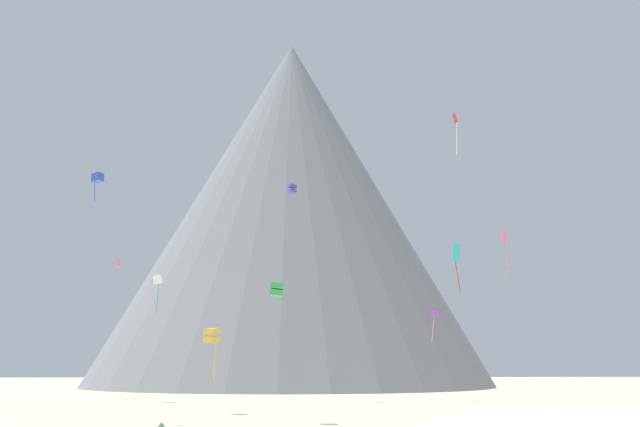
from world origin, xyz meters
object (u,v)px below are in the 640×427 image
kite_white_low (158,285)px  kite_blue_mid (98,178)px  kite_pink_mid (118,263)px  kite_gold_low (212,336)px  rock_massif (289,217)px  kite_green_low (277,290)px  kite_violet_low (434,314)px  kite_red_high (455,125)px  kite_indigo_mid (292,189)px  bush_scatter_east (510,423)px  kite_rainbow_mid (505,244)px  kite_teal_low (457,259)px

kite_white_low → kite_blue_mid: kite_blue_mid is taller
kite_pink_mid → kite_gold_low: kite_pink_mid is taller
rock_massif → kite_green_low: 86.60m
kite_blue_mid → kite_violet_low: bearing=-72.2°
kite_white_low → kite_gold_low: bearing=164.6°
kite_red_high → kite_indigo_mid: 19.54m
kite_white_low → kite_green_low: kite_white_low is taller
bush_scatter_east → kite_violet_low: bearing=84.8°
kite_rainbow_mid → kite_teal_low: bearing=75.0°
kite_pink_mid → kite_rainbow_mid: size_ratio=0.18×
kite_green_low → kite_blue_mid: 41.39m
rock_massif → kite_violet_low: bearing=-74.2°
kite_red_high → kite_rainbow_mid: kite_red_high is taller
kite_gold_low → kite_indigo_mid: bearing=-73.6°
bush_scatter_east → kite_teal_low: 17.86m
kite_teal_low → kite_indigo_mid: bearing=-161.8°
kite_violet_low → kite_blue_mid: (-38.22, 2.46, 15.64)m
kite_pink_mid → kite_indigo_mid: 20.98m
rock_massif → kite_blue_mid: size_ratio=29.42×
kite_teal_low → kite_indigo_mid: size_ratio=3.61×
kite_white_low → kite_gold_low: (7.30, -16.85, -5.89)m
kite_pink_mid → kite_gold_low: 25.32m
rock_massif → kite_teal_low: bearing=-80.9°
bush_scatter_east → kite_pink_mid: bearing=130.3°
kite_red_high → kite_blue_mid: 41.15m
bush_scatter_east → kite_teal_low: bearing=88.2°
kite_violet_low → kite_gold_low: 30.33m
kite_indigo_mid → kite_blue_mid: kite_blue_mid is taller
kite_white_low → kite_indigo_mid: size_ratio=3.67×
kite_teal_low → rock_massif: bearing=178.6°
kite_indigo_mid → kite_gold_low: (-6.84, -20.06, -17.29)m
kite_pink_mid → kite_violet_low: 35.40m
kite_white_low → kite_violet_low: 30.23m
kite_green_low → kite_gold_low: kite_green_low is taller
kite_pink_mid → kite_red_high: bearing=-34.2°
kite_white_low → kite_red_high: kite_red_high is taller
kite_green_low → kite_violet_low: (17.35, 29.54, 0.28)m
kite_green_low → kite_violet_low: bearing=-29.9°
kite_red_high → kite_blue_mid: kite_red_high is taller
kite_teal_low → kite_violet_low: kite_teal_low is taller
kite_blue_mid → rock_massif: bearing=-2.3°
kite_teal_low → kite_pink_mid: kite_pink_mid is taller
kite_gold_low → kite_white_low: bearing=-31.3°
bush_scatter_east → kite_pink_mid: kite_pink_mid is taller
kite_teal_low → kite_rainbow_mid: size_ratio=0.72×
kite_red_high → kite_teal_low: bearing=-157.7°
kite_blue_mid → kite_rainbow_mid: bearing=-74.9°
kite_pink_mid → kite_rainbow_mid: (42.56, -3.12, 1.95)m
bush_scatter_east → kite_pink_mid: size_ratio=2.02×
kite_rainbow_mid → kite_gold_low: size_ratio=1.34×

